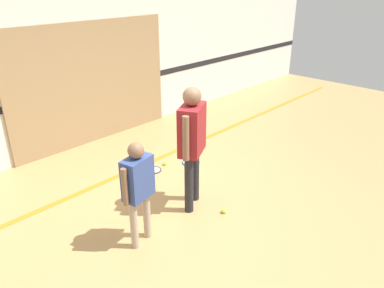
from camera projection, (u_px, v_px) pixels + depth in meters
name	position (u px, v px, depth m)	size (l,w,h in m)	color
ground_plane	(184.00, 207.00, 5.29)	(16.00, 16.00, 0.00)	tan
wall_back	(60.00, 63.00, 6.52)	(16.00, 0.07, 3.20)	silver
wall_panel	(93.00, 84.00, 7.04)	(3.37, 0.05, 2.27)	#9E7F56
floor_stripe	(123.00, 174.00, 6.18)	(14.40, 0.10, 0.01)	orange
person_instructor	(192.00, 136.00, 4.92)	(0.59, 0.46, 1.73)	#232328
person_student_left	(138.00, 183.00, 4.29)	(0.50, 0.28, 1.33)	tan
racket_spare_on_floor	(152.00, 170.00, 6.29)	(0.39, 0.49, 0.03)	#28282D
racket_second_spare	(191.00, 162.00, 6.56)	(0.53, 0.44, 0.03)	blue
tennis_ball_near_instructor	(224.00, 211.00, 5.16)	(0.07, 0.07, 0.07)	#CCE038
tennis_ball_by_spare_racket	(165.00, 163.00, 6.46)	(0.07, 0.07, 0.07)	#CCE038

